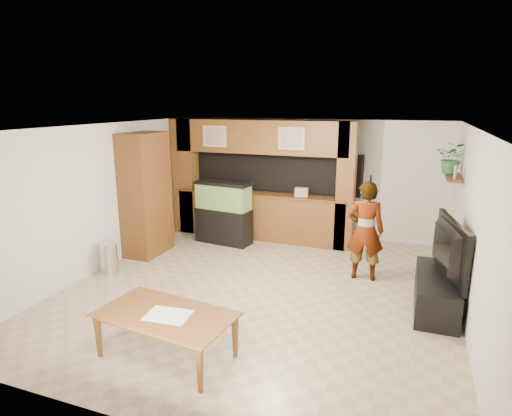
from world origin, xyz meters
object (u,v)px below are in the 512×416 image
at_px(television, 441,248).
at_px(person, 365,231).
at_px(dining_table, 165,336).
at_px(pantry_cabinet, 146,194).
at_px(aquarium, 224,213).

distance_m(television, person, 1.37).
xyz_separation_m(television, dining_table, (-3.05, -2.47, -0.65)).
relative_size(television, person, 0.85).
bearing_deg(pantry_cabinet, aquarium, 43.20).
bearing_deg(person, aquarium, -21.66).
bearing_deg(television, person, 44.90).
bearing_deg(television, pantry_cabinet, 72.57).
bearing_deg(television, aquarium, 56.93).
bearing_deg(dining_table, television, 45.72).
relative_size(aquarium, dining_table, 0.83).
bearing_deg(dining_table, person, 66.12).
height_order(aquarium, person, person).
relative_size(television, dining_table, 0.91).
relative_size(aquarium, television, 0.92).
distance_m(aquarium, dining_table, 4.33).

